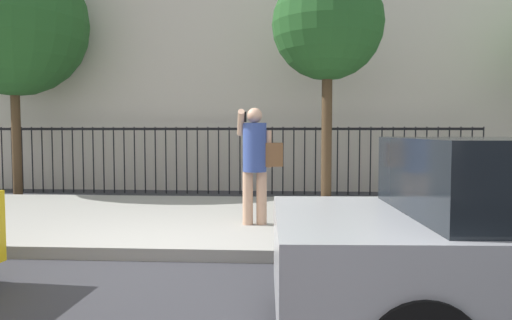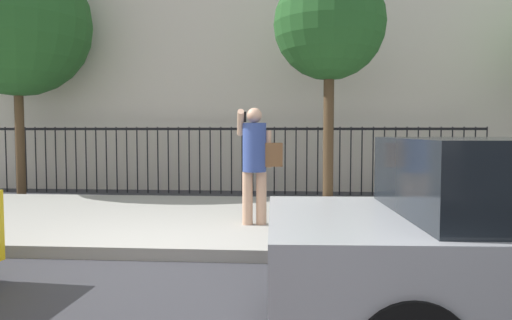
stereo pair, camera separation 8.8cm
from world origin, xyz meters
name	(u,v)px [view 1 (the left image)]	position (x,y,z in m)	size (l,w,h in m)	color
ground_plane	(157,262)	(0.00, 0.00, 0.00)	(60.00, 60.00, 0.00)	#333338
sidewalk	(194,220)	(0.00, 2.20, 0.07)	(28.00, 4.40, 0.15)	#9E9B93
iron_fence	(224,151)	(0.00, 5.90, 1.02)	(12.03, 0.04, 1.60)	black
pedestrian_on_phone	(256,157)	(1.06, 1.50, 1.13)	(0.68, 0.50, 1.68)	tan
street_bench	(470,179)	(4.75, 3.36, 0.65)	(1.60, 0.45, 0.95)	brown
street_tree_near	(328,25)	(2.31, 4.59, 3.65)	(2.28, 2.28, 4.82)	#4C3823
street_tree_far	(13,22)	(-4.71, 5.21, 3.95)	(3.33, 3.33, 5.63)	#4C3823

